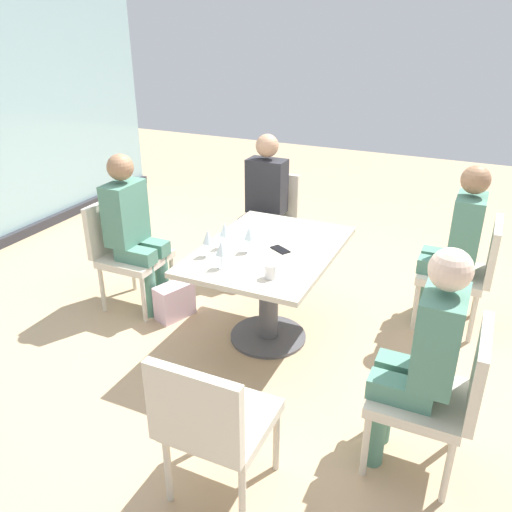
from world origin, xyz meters
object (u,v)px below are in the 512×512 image
wine_glass_1 (208,237)px  wine_glass_3 (249,233)px  person_front_left (423,352)px  cell_phone_on_table (280,250)px  handbag_0 (175,301)px  dining_table_main (269,272)px  chair_front_left (440,391)px  person_front_right (456,240)px  person_far_right (264,199)px  coffee_cup (271,271)px  person_near_window (133,226)px  wine_glass_2 (221,249)px  chair_near_window (124,248)px  chair_side_end (212,420)px  chair_front_right (467,268)px  chair_far_right (269,216)px  wine_glass_0 (225,230)px

wine_glass_1 → wine_glass_3: same height
person_front_left → cell_phone_on_table: size_ratio=8.75×
handbag_0 → dining_table_main: bearing=-67.6°
chair_front_left → person_front_right: 1.54m
person_front_left → wine_glass_1: person_front_left is taller
person_far_right → coffee_cup: person_far_right is taller
person_near_window → wine_glass_2: size_ratio=6.81×
chair_near_window → person_front_right: size_ratio=0.69×
wine_glass_3 → handbag_0: wine_glass_3 is taller
handbag_0 → person_front_left: bearing=-90.7°
wine_glass_3 → chair_side_end: bearing=-161.8°
chair_front_right → cell_phone_on_table: bearing=122.9°
person_near_window → chair_front_left: bearing=-107.6°
chair_front_left → chair_far_right: bearing=42.7°
chair_front_right → person_far_right: (0.27, 1.75, 0.20)m
person_front_right → wine_glass_0: bearing=121.8°
person_front_right → chair_side_end: bearing=159.4°
person_near_window → wine_glass_0: 0.89m
person_near_window → person_far_right: bearing=-32.4°
dining_table_main → person_far_right: size_ratio=0.99×
person_near_window → cell_phone_on_table: 1.23m
person_near_window → cell_phone_on_table: bearing=-90.0°
chair_far_right → chair_front_right: same height
chair_front_right → wine_glass_1: 1.93m
handbag_0 → person_front_right: bearing=-47.8°
cell_phone_on_table → person_far_right: bearing=59.9°
chair_front_left → person_front_right: bearing=4.1°
chair_front_left → wine_glass_3: (0.65, 1.36, 0.37)m
person_near_window → wine_glass_3: 1.07m
chair_far_right → person_near_window: size_ratio=0.69×
chair_side_end → wine_glass_0: size_ratio=4.70×
chair_front_left → wine_glass_1: size_ratio=4.70×
wine_glass_3 → wine_glass_0: bearing=94.4°
coffee_cup → chair_near_window: bearing=74.4°
chair_near_window → chair_side_end: 2.13m
person_front_right → cell_phone_on_table: bearing=125.5°
person_near_window → person_front_right: size_ratio=1.00×
chair_side_end → wine_glass_3: (1.31, 0.43, 0.37)m
wine_glass_1 → dining_table_main: bearing=-48.2°
person_front_right → coffee_cup: bearing=140.4°
chair_near_window → wine_glass_2: size_ratio=4.70×
chair_front_right → wine_glass_3: bearing=122.6°
cell_phone_on_table → chair_far_right: bearing=57.5°
chair_near_window → person_front_left: person_front_left is taller
chair_side_end → coffee_cup: size_ratio=9.67×
chair_side_end → person_front_right: bearing=-20.6°
dining_table_main → chair_front_left: 1.47m
wine_glass_0 → wine_glass_2: 0.31m
coffee_cup → wine_glass_3: bearing=43.9°
chair_front_right → wine_glass_0: (-0.88, 1.54, 0.37)m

